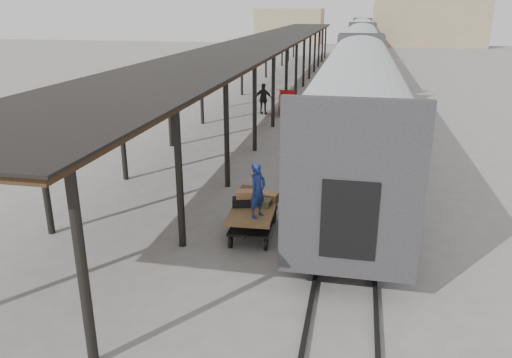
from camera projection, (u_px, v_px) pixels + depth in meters
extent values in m
plane|color=slate|center=(245.00, 221.00, 15.67)|extent=(160.00, 160.00, 0.00)
cube|color=silver|center=(357.00, 99.00, 21.61)|extent=(3.00, 24.00, 2.90)
cube|color=#28282B|center=(350.00, 195.00, 10.60)|extent=(3.04, 0.22, 3.50)
cube|color=black|center=(323.00, 77.00, 21.61)|extent=(0.04, 22.08, 0.65)
cube|color=black|center=(355.00, 137.00, 22.17)|extent=(2.55, 23.04, 0.50)
cube|color=silver|center=(361.00, 50.00, 45.68)|extent=(3.00, 24.00, 2.90)
cube|color=#28282B|center=(360.00, 64.00, 34.66)|extent=(3.04, 0.22, 3.50)
cube|color=black|center=(344.00, 40.00, 45.67)|extent=(0.04, 22.08, 0.65)
cube|color=black|center=(359.00, 69.00, 46.24)|extent=(2.55, 23.04, 0.50)
cube|color=silver|center=(362.00, 35.00, 69.74)|extent=(3.00, 24.00, 2.90)
cube|color=#28282B|center=(361.00, 40.00, 58.73)|extent=(3.04, 0.22, 3.50)
cube|color=black|center=(351.00, 28.00, 69.74)|extent=(0.04, 22.08, 0.65)
cube|color=black|center=(361.00, 47.00, 70.30)|extent=(2.55, 23.04, 0.50)
cube|color=black|center=(308.00, 164.00, 14.13)|extent=(0.50, 1.70, 2.00)
imported|color=silver|center=(307.00, 169.00, 14.17)|extent=(0.72, 0.89, 1.72)
cube|color=#A57347|center=(292.00, 190.00, 14.31)|extent=(0.57, 0.25, 0.42)
cube|color=#422B19|center=(271.00, 40.00, 37.21)|extent=(4.60, 64.00, 0.18)
cube|color=black|center=(271.00, 38.00, 37.17)|extent=(4.90, 64.30, 0.06)
cylinder|color=black|center=(245.00, 67.00, 38.26)|extent=(0.20, 0.20, 4.00)
cylinder|color=black|center=(296.00, 41.00, 66.95)|extent=(0.20, 0.20, 4.00)
cylinder|color=black|center=(82.00, 269.00, 8.79)|extent=(0.20, 0.20, 4.00)
cylinder|color=black|center=(298.00, 68.00, 37.48)|extent=(0.20, 0.20, 4.00)
cylinder|color=black|center=(326.00, 41.00, 66.17)|extent=(0.20, 0.20, 4.00)
cube|color=black|center=(351.00, 78.00, 46.65)|extent=(0.10, 150.00, 0.12)
cube|color=black|center=(367.00, 78.00, 46.37)|extent=(0.10, 150.00, 0.12)
cube|color=tan|center=(428.00, 21.00, 83.90)|extent=(18.00, 10.00, 8.00)
cube|color=tan|center=(290.00, 26.00, 92.48)|extent=(12.00, 8.00, 6.00)
cube|color=brown|center=(254.00, 209.00, 14.52)|extent=(1.36, 2.45, 0.12)
cube|color=black|center=(254.00, 220.00, 14.63)|extent=(1.25, 2.35, 0.06)
cylinder|color=black|center=(231.00, 241.00, 13.90)|extent=(0.10, 0.40, 0.40)
cylinder|color=black|center=(266.00, 243.00, 13.76)|extent=(0.10, 0.40, 0.40)
cylinder|color=black|center=(243.00, 214.00, 15.68)|extent=(0.10, 0.40, 0.40)
cylinder|color=black|center=(274.00, 216.00, 15.53)|extent=(0.10, 0.40, 0.40)
cube|color=#353537|center=(248.00, 196.00, 15.05)|extent=(0.72, 0.57, 0.22)
cube|color=#A57347|center=(268.00, 196.00, 15.03)|extent=(0.61, 0.46, 0.21)
cube|color=black|center=(242.00, 202.00, 14.56)|extent=(0.65, 0.52, 0.23)
cube|color=#474B2D|center=(262.00, 203.00, 14.57)|extent=(0.58, 0.44, 0.20)
cube|color=#503820|center=(250.00, 191.00, 14.87)|extent=(0.58, 0.43, 0.20)
cube|color=#A57347|center=(245.00, 194.00, 14.54)|extent=(0.59, 0.49, 0.21)
cube|color=#980F0D|center=(288.00, 105.00, 30.91)|extent=(1.36, 1.81, 0.97)
cube|color=#980F0D|center=(287.00, 94.00, 31.10)|extent=(1.05, 0.86, 0.38)
cylinder|color=black|center=(282.00, 113.00, 30.46)|extent=(0.23, 0.41, 0.39)
cylinder|color=black|center=(296.00, 113.00, 30.51)|extent=(0.23, 0.41, 0.39)
cylinder|color=black|center=(280.00, 110.00, 31.57)|extent=(0.23, 0.41, 0.39)
cylinder|color=black|center=(293.00, 110.00, 31.62)|extent=(0.23, 0.41, 0.39)
imported|color=navy|center=(258.00, 190.00, 13.60)|extent=(0.58, 0.67, 1.55)
imported|color=black|center=(264.00, 99.00, 30.85)|extent=(1.17, 0.60, 1.92)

